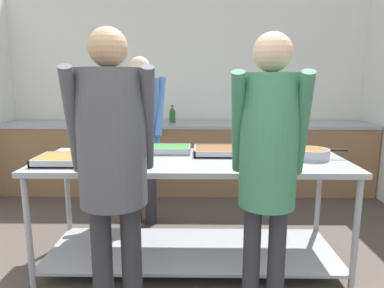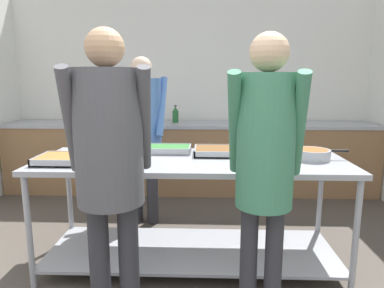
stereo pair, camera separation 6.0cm
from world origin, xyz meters
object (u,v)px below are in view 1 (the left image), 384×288
plate_stack (260,151)px  water_bottle (172,115)px  serving_tray_roast (168,149)px  sauce_pan (312,153)px  serving_tray_vegetables (218,151)px  guest_serving_left (112,154)px  broccoli_bowl (121,153)px  guest_serving_right (268,154)px  cook_behind_counter (141,124)px  serving_tray_greens (67,160)px

plate_stack → water_bottle: water_bottle is taller
serving_tray_roast → water_bottle: 1.76m
plate_stack → sauce_pan: size_ratio=0.61×
serving_tray_vegetables → plate_stack: serving_tray_vegetables is taller
guest_serving_left → water_bottle: size_ratio=7.67×
serving_tray_vegetables → sauce_pan: 0.74m
broccoli_bowl → guest_serving_left: bearing=-80.6°
broccoli_bowl → guest_serving_right: size_ratio=0.15×
cook_behind_counter → serving_tray_roast: bearing=-61.1°
sauce_pan → water_bottle: 2.34m
serving_tray_roast → sauce_pan: size_ratio=0.92×
guest_serving_left → serving_tray_roast: bearing=77.5°
broccoli_bowl → cook_behind_counter: size_ratio=0.15×
serving_tray_greens → guest_serving_right: guest_serving_right is taller
serving_tray_greens → serving_tray_vegetables: bearing=16.0°
guest_serving_left → guest_serving_right: 0.86m
serving_tray_greens → serving_tray_roast: size_ratio=1.13×
guest_serving_right → water_bottle: bearing=104.8°
serving_tray_roast → plate_stack: size_ratio=1.51×
serving_tray_vegetables → guest_serving_right: guest_serving_right is taller
guest_serving_left → cook_behind_counter: (-0.10, 1.59, -0.03)m
serving_tray_greens → broccoli_bowl: bearing=23.6°
broccoli_bowl → serving_tray_vegetables: 0.79m
serving_tray_greens → water_bottle: bearing=73.5°
serving_tray_roast → cook_behind_counter: (-0.32, 0.58, 0.15)m
broccoli_bowl → guest_serving_right: (0.99, -0.77, 0.16)m
sauce_pan → water_bottle: water_bottle is taller
guest_serving_right → water_bottle: 2.84m
guest_serving_right → serving_tray_greens: bearing=156.1°
cook_behind_counter → water_bottle: 1.19m
serving_tray_roast → guest_serving_left: 1.05m
serving_tray_greens → cook_behind_counter: size_ratio=0.25×
serving_tray_greens → broccoli_bowl: size_ratio=1.68×
serving_tray_roast → guest_serving_left: (-0.22, -1.01, 0.18)m
serving_tray_roast → serving_tray_vegetables: bearing=-8.4°
broccoli_bowl → water_bottle: size_ratio=1.10×
serving_tray_roast → broccoli_bowl: bearing=-147.2°
serving_tray_vegetables → plate_stack: bearing=5.4°
serving_tray_greens → serving_tray_roast: 0.82m
sauce_pan → serving_tray_vegetables: bearing=167.1°
serving_tray_vegetables → guest_serving_right: (0.22, -0.93, 0.18)m
broccoli_bowl → sauce_pan: 1.50m
guest_serving_left → water_bottle: bearing=87.2°
sauce_pan → guest_serving_right: bearing=-123.3°
sauce_pan → guest_serving_right: guest_serving_right is taller
serving_tray_greens → serving_tray_roast: (0.72, 0.39, -0.00)m
serving_tray_greens → plate_stack: 1.55m
serving_tray_vegetables → serving_tray_roast: bearing=171.6°
serving_tray_greens → guest_serving_left: (0.50, -0.62, 0.18)m
plate_stack → sauce_pan: (0.37, -0.20, 0.02)m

